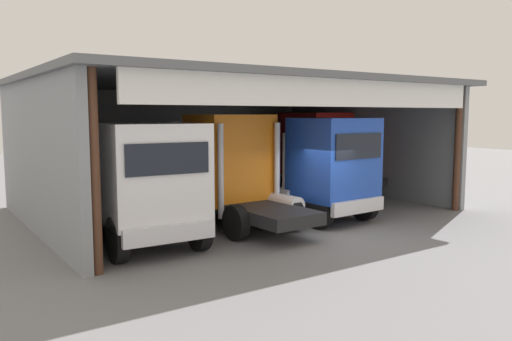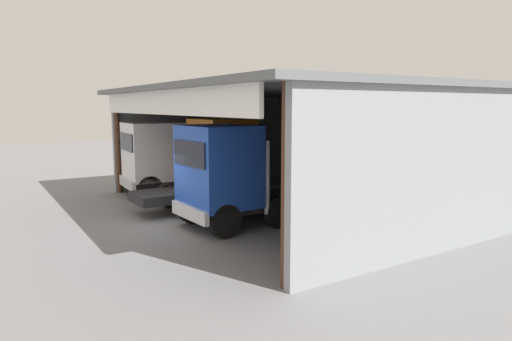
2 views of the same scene
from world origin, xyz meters
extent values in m
plane|color=slate|center=(0.00, 0.00, 0.00)|extent=(80.00, 80.00, 0.00)
cube|color=gray|center=(0.00, 10.26, 2.30)|extent=(13.92, 0.24, 4.60)
cube|color=gray|center=(-6.96, 5.13, 2.30)|extent=(0.24, 10.26, 4.60)
cube|color=gray|center=(6.96, 5.13, 2.30)|extent=(0.24, 10.26, 4.60)
cube|color=slate|center=(0.00, 4.86, 4.70)|extent=(14.52, 10.80, 0.20)
cylinder|color=#4C2D1E|center=(-6.71, 0.15, 2.30)|extent=(0.24, 0.24, 4.60)
cylinder|color=#4C2D1E|center=(6.71, 0.15, 2.30)|extent=(0.24, 0.24, 4.60)
cube|color=white|center=(0.00, -0.22, 4.25)|extent=(12.53, 0.12, 0.90)
cube|color=white|center=(-4.93, 1.12, 2.09)|extent=(2.58, 2.22, 2.54)
cube|color=black|center=(-4.99, 0.05, 2.53)|extent=(2.10, 0.17, 0.76)
cube|color=silver|center=(-4.99, 0.02, 0.72)|extent=(2.36, 0.28, 0.44)
cube|color=#232326|center=(-4.83, 3.16, 0.75)|extent=(2.04, 3.80, 0.36)
cylinder|color=silver|center=(-3.76, 2.25, 1.97)|extent=(0.18, 0.18, 2.81)
cylinder|color=silver|center=(-5.98, 2.37, 1.97)|extent=(0.18, 0.18, 2.81)
cylinder|color=silver|center=(-5.96, 2.91, 0.87)|extent=(0.62, 1.23, 0.56)
cylinder|color=black|center=(-3.87, 0.64, 0.57)|extent=(0.36, 1.15, 1.14)
cylinder|color=black|center=(-6.04, 0.75, 0.57)|extent=(0.36, 1.15, 1.14)
cylinder|color=black|center=(-3.74, 3.10, 0.57)|extent=(0.36, 1.15, 1.14)
cylinder|color=black|center=(-5.92, 3.21, 0.57)|extent=(0.36, 1.15, 1.14)
cube|color=orange|center=(-1.52, 2.90, 2.17)|extent=(2.37, 2.05, 2.82)
cube|color=black|center=(-1.53, 3.93, 2.66)|extent=(1.98, 0.09, 0.84)
cube|color=silver|center=(-1.53, 3.96, 0.66)|extent=(2.22, 0.20, 0.44)
cube|color=#232326|center=(-1.48, 1.00, 0.69)|extent=(1.81, 3.49, 0.36)
cylinder|color=silver|center=(-2.55, 1.73, 1.92)|extent=(0.18, 0.18, 2.81)
cylinder|color=silver|center=(-0.45, 1.76, 1.92)|extent=(0.18, 0.18, 2.81)
cylinder|color=silver|center=(-0.44, 1.31, 0.81)|extent=(0.58, 1.21, 0.56)
cylinder|color=black|center=(-2.54, 3.29, 0.51)|extent=(0.32, 1.03, 1.02)
cylinder|color=black|center=(-0.51, 3.32, 0.51)|extent=(0.32, 1.03, 1.02)
cylinder|color=black|center=(-2.50, 0.98, 0.51)|extent=(0.32, 1.03, 1.02)
cylinder|color=black|center=(-0.47, 1.01, 0.51)|extent=(0.32, 1.03, 1.02)
cube|color=#1E47B7|center=(1.46, 1.20, 2.13)|extent=(2.54, 2.20, 2.67)
cube|color=black|center=(1.52, 0.14, 2.60)|extent=(2.07, 0.16, 0.80)
cube|color=silver|center=(1.52, 0.11, 0.69)|extent=(2.32, 0.27, 0.44)
cube|color=#232326|center=(1.38, 2.90, 0.72)|extent=(1.98, 3.19, 0.36)
cylinder|color=silver|center=(2.50, 2.44, 1.76)|extent=(0.18, 0.18, 2.42)
cylinder|color=silver|center=(0.31, 2.33, 1.76)|extent=(0.18, 0.18, 2.42)
cylinder|color=silver|center=(0.30, 2.55, 0.84)|extent=(0.62, 1.23, 0.56)
cylinder|color=black|center=(2.55, 0.83, 0.54)|extent=(0.35, 1.10, 1.09)
cylinder|color=black|center=(0.42, 0.73, 0.54)|extent=(0.35, 1.10, 1.09)
cylinder|color=black|center=(2.45, 2.95, 0.54)|extent=(0.35, 1.10, 1.09)
cylinder|color=black|center=(0.31, 2.85, 0.54)|extent=(0.35, 1.10, 1.09)
cube|color=red|center=(5.52, 6.75, 2.22)|extent=(2.47, 2.68, 2.87)
cube|color=black|center=(5.47, 8.06, 2.72)|extent=(2.02, 0.14, 0.86)
cube|color=silver|center=(5.47, 8.09, 0.68)|extent=(2.26, 0.25, 0.44)
cube|color=#232326|center=(5.60, 4.90, 0.71)|extent=(1.91, 3.43, 0.36)
cylinder|color=silver|center=(4.52, 5.26, 1.79)|extent=(0.18, 0.18, 2.52)
cylinder|color=silver|center=(6.65, 5.35, 1.79)|extent=(0.18, 0.18, 2.52)
cylinder|color=silver|center=(6.65, 5.25, 0.83)|extent=(0.61, 1.22, 0.56)
cylinder|color=black|center=(4.47, 7.22, 0.53)|extent=(0.34, 1.08, 1.07)
cylinder|color=black|center=(6.53, 7.31, 0.53)|extent=(0.34, 1.08, 1.07)
cylinder|color=black|center=(4.56, 4.86, 0.53)|extent=(0.34, 1.08, 1.07)
cylinder|color=black|center=(6.63, 4.94, 0.53)|extent=(0.34, 1.08, 1.07)
cylinder|color=#B21E19|center=(3.53, 9.03, 0.47)|extent=(0.58, 0.58, 0.94)
cube|color=black|center=(3.48, 9.35, 0.50)|extent=(0.90, 0.60, 1.00)
camera|label=1|loc=(-10.07, -10.98, 3.59)|focal=35.47mm
camera|label=2|loc=(14.59, -5.61, 4.08)|focal=31.59mm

